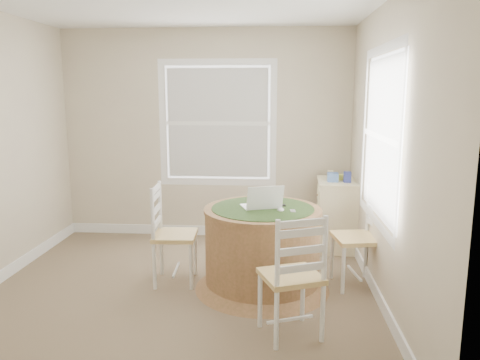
{
  "coord_description": "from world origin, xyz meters",
  "views": [
    {
      "loc": [
        0.86,
        -4.01,
        1.83
      ],
      "look_at": [
        0.53,
        0.45,
        0.99
      ],
      "focal_mm": 35.0,
      "sensor_mm": 36.0,
      "label": 1
    }
  ],
  "objects_px": {
    "chair_near": "(291,276)",
    "round_table": "(262,245)",
    "corner_chest": "(336,214)",
    "chair_right": "(356,238)",
    "chair_left": "(175,235)",
    "laptop": "(262,204)"
  },
  "relations": [
    {
      "from": "chair_near",
      "to": "round_table",
      "type": "bearing_deg",
      "value": -96.07
    },
    {
      "from": "chair_near",
      "to": "corner_chest",
      "type": "relative_size",
      "value": 1.15
    },
    {
      "from": "chair_right",
      "to": "chair_left",
      "type": "bearing_deg",
      "value": -98.19
    },
    {
      "from": "chair_right",
      "to": "chair_near",
      "type": "bearing_deg",
      "value": -43.03
    },
    {
      "from": "laptop",
      "to": "corner_chest",
      "type": "relative_size",
      "value": 0.51
    },
    {
      "from": "round_table",
      "to": "laptop",
      "type": "xyz_separation_m",
      "value": [
        -0.01,
        0.01,
        0.39
      ]
    },
    {
      "from": "chair_near",
      "to": "corner_chest",
      "type": "distance_m",
      "value": 2.16
    },
    {
      "from": "round_table",
      "to": "chair_right",
      "type": "xyz_separation_m",
      "value": [
        0.88,
        0.13,
        0.05
      ]
    },
    {
      "from": "chair_right",
      "to": "laptop",
      "type": "height_order",
      "value": "laptop"
    },
    {
      "from": "chair_near",
      "to": "corner_chest",
      "type": "bearing_deg",
      "value": -127.86
    },
    {
      "from": "chair_near",
      "to": "chair_right",
      "type": "distance_m",
      "value": 1.17
    },
    {
      "from": "chair_left",
      "to": "laptop",
      "type": "xyz_separation_m",
      "value": [
        0.83,
        -0.07,
        0.34
      ]
    },
    {
      "from": "chair_left",
      "to": "chair_right",
      "type": "relative_size",
      "value": 1.0
    },
    {
      "from": "laptop",
      "to": "round_table",
      "type": "bearing_deg",
      "value": 109.15
    },
    {
      "from": "round_table",
      "to": "corner_chest",
      "type": "xyz_separation_m",
      "value": [
        0.84,
        1.22,
        -0.01
      ]
    },
    {
      "from": "corner_chest",
      "to": "chair_right",
      "type": "bearing_deg",
      "value": -85.17
    },
    {
      "from": "chair_right",
      "to": "corner_chest",
      "type": "relative_size",
      "value": 1.15
    },
    {
      "from": "chair_left",
      "to": "corner_chest",
      "type": "bearing_deg",
      "value": -59.18
    },
    {
      "from": "round_table",
      "to": "chair_near",
      "type": "xyz_separation_m",
      "value": [
        0.24,
        -0.85,
        0.05
      ]
    },
    {
      "from": "laptop",
      "to": "chair_left",
      "type": "bearing_deg",
      "value": -23.54
    },
    {
      "from": "round_table",
      "to": "chair_left",
      "type": "xyz_separation_m",
      "value": [
        -0.84,
        0.08,
        0.05
      ]
    },
    {
      "from": "chair_left",
      "to": "chair_near",
      "type": "relative_size",
      "value": 1.0
    }
  ]
}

